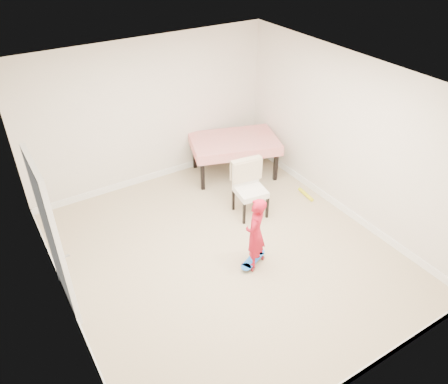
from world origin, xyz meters
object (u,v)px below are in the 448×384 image
dining_chair (251,190)px  skateboard (253,261)px  dining_table (234,157)px  child (255,235)px

dining_chair → skateboard: bearing=-114.0°
dining_chair → dining_table: bearing=77.1°
child → dining_chair: bearing=-159.9°
dining_table → child: (-1.13, -2.27, 0.19)m
child → dining_table: bearing=-154.4°
dining_table → skateboard: 2.52m
skateboard → dining_table: bearing=39.7°
dining_chair → child: 1.24m
dining_table → skateboard: dining_table is taller
dining_table → skateboard: size_ratio=2.95×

